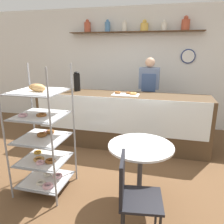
# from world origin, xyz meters

# --- Properties ---
(ground_plane) EXTENTS (14.00, 14.00, 0.00)m
(ground_plane) POSITION_xyz_m (0.00, 0.00, 0.00)
(ground_plane) COLOR brown
(back_wall) EXTENTS (10.00, 0.30, 2.70)m
(back_wall) POSITION_xyz_m (0.00, 2.41, 1.37)
(back_wall) COLOR white
(back_wall) RESTS_ON ground_plane
(display_counter) EXTENTS (3.14, 0.66, 0.99)m
(display_counter) POSITION_xyz_m (0.00, 1.04, 0.50)
(display_counter) COLOR #4C3823
(display_counter) RESTS_ON ground_plane
(pastry_rack) EXTENTS (0.63, 0.60, 1.61)m
(pastry_rack) POSITION_xyz_m (-0.66, -0.55, 0.73)
(pastry_rack) COLOR gray
(pastry_rack) RESTS_ON ground_plane
(person_worker) EXTENTS (0.40, 0.23, 1.63)m
(person_worker) POSITION_xyz_m (0.44, 1.65, 0.89)
(person_worker) COLOR #282833
(person_worker) RESTS_ON ground_plane
(cafe_table) EXTENTS (0.76, 0.76, 0.72)m
(cafe_table) POSITION_xyz_m (0.55, -0.45, 0.54)
(cafe_table) COLOR #262628
(cafe_table) RESTS_ON ground_plane
(cafe_chair) EXTENTS (0.43, 0.43, 0.88)m
(cafe_chair) POSITION_xyz_m (0.56, -1.09, 0.54)
(cafe_chair) COLOR black
(cafe_chair) RESTS_ON ground_plane
(coffee_carafe) EXTENTS (0.12, 0.12, 0.37)m
(coffee_carafe) POSITION_xyz_m (-0.90, 1.15, 1.18)
(coffee_carafe) COLOR black
(coffee_carafe) RESTS_ON display_counter
(donut_tray_counter) EXTENTS (0.47, 0.26, 0.05)m
(donut_tray_counter) POSITION_xyz_m (0.10, 1.00, 1.01)
(donut_tray_counter) COLOR white
(donut_tray_counter) RESTS_ON display_counter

